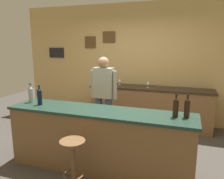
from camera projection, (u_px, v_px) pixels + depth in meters
ground_plane at (108, 156)px, 3.70m from camera, size 10.00×10.00×0.00m
back_wall at (137, 63)px, 5.31m from camera, size 6.00×0.09×2.80m
bar_counter at (99, 140)px, 3.24m from camera, size 2.72×0.60×0.92m
side_counter at (150, 107)px, 5.01m from camera, size 2.72×0.56×0.90m
bartender at (104, 93)px, 4.15m from camera, size 0.52×0.21×1.62m
bar_stool at (73, 157)px, 2.75m from camera, size 0.32×0.32×0.68m
wine_bottle_a at (31, 94)px, 3.55m from camera, size 0.07×0.07×0.31m
wine_bottle_b at (40, 96)px, 3.40m from camera, size 0.07×0.07×0.31m
wine_bottle_c at (176, 107)px, 2.82m from camera, size 0.07×0.07×0.31m
wine_bottle_d at (187, 107)px, 2.80m from camera, size 0.07×0.07×0.31m
wine_glass_a at (120, 80)px, 5.21m from camera, size 0.07×0.07×0.16m
wine_glass_b at (148, 83)px, 4.86m from camera, size 0.07×0.07×0.16m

